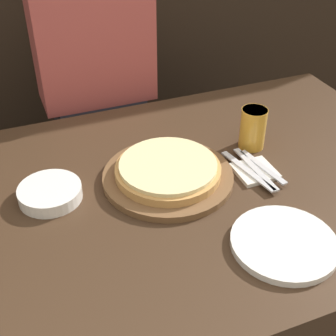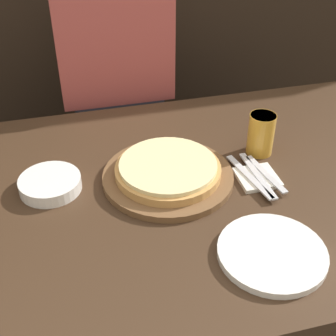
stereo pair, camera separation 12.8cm
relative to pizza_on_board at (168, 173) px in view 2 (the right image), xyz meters
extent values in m
cube|color=#3D2819|center=(0.06, -0.04, -0.40)|extent=(1.47, 0.99, 0.76)
cylinder|color=brown|center=(0.00, 0.00, -0.01)|extent=(0.37, 0.37, 0.02)
cylinder|color=tan|center=(0.00, 0.00, 0.01)|extent=(0.29, 0.29, 0.02)
cylinder|color=beige|center=(0.00, 0.00, 0.03)|extent=(0.27, 0.27, 0.01)
cylinder|color=gold|center=(0.30, 0.07, 0.04)|extent=(0.08, 0.08, 0.13)
cylinder|color=white|center=(0.30, 0.07, 0.10)|extent=(0.08, 0.08, 0.02)
cylinder|color=white|center=(0.16, -0.34, -0.02)|extent=(0.25, 0.25, 0.02)
cylinder|color=white|center=(-0.32, 0.04, -0.01)|extent=(0.17, 0.17, 0.04)
cube|color=silver|center=(0.24, -0.06, -0.02)|extent=(0.11, 0.11, 0.01)
cube|color=silver|center=(0.22, -0.06, -0.01)|extent=(0.06, 0.22, 0.00)
cube|color=silver|center=(0.24, -0.06, -0.01)|extent=(0.02, 0.22, 0.00)
cube|color=silver|center=(0.27, -0.06, -0.01)|extent=(0.05, 0.19, 0.00)
cube|color=#33333D|center=(-0.05, 0.60, -0.41)|extent=(0.33, 0.20, 0.74)
cube|color=#B74C47|center=(-0.05, 0.60, 0.17)|extent=(0.41, 0.20, 0.42)
camera|label=1|loc=(-0.38, -0.97, 0.77)|focal=50.00mm
camera|label=2|loc=(-0.26, -1.01, 0.77)|focal=50.00mm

